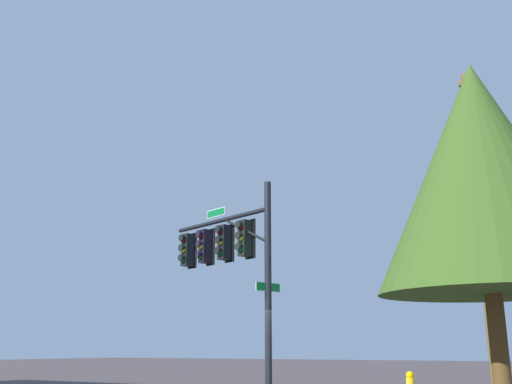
# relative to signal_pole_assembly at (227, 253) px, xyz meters

# --- Properties ---
(signal_pole_assembly) EXTENTS (4.45, 2.04, 6.27)m
(signal_pole_assembly) POSITION_rel_signal_pole_assembly_xyz_m (0.00, 0.00, 0.00)
(signal_pole_assembly) COLOR black
(signal_pole_assembly) RESTS_ON ground_plane
(utility_pole) EXTENTS (0.24, 1.80, 8.28)m
(utility_pole) POSITION_rel_signal_pole_assembly_xyz_m (-7.69, 0.85, -0.02)
(utility_pole) COLOR brown
(utility_pole) RESTS_ON ground_plane
(tree_near) EXTENTS (3.59, 3.59, 6.27)m
(tree_near) POSITION_rel_signal_pole_assembly_xyz_m (-8.38, 5.57, -0.07)
(tree_near) COLOR #52391B
(tree_near) RESTS_ON ground_plane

